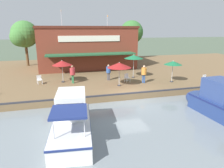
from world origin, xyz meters
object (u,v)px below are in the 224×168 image
motorboat_distant_upstream (72,118)px  patio_umbrella_back_row (62,63)px  person_near_entrance (72,72)px  person_mid_patio (108,70)px  patio_umbrella_mid_patio_left (119,65)px  cafe_chair_far_corner_seat (205,79)px  tree_behind_restaurant (131,33)px  cafe_chair_back_row_seat (127,77)px  cafe_chair_under_first_umbrella (39,79)px  person_at_quay_edge (144,72)px  waterfront_restaurant (86,47)px  patio_umbrella_far_corner (134,57)px  patio_umbrella_mid_patio_right (173,63)px  motorboat_nearest_quay (224,104)px  tree_downstream_bank (23,35)px

motorboat_distant_upstream → patio_umbrella_back_row: bearing=-178.5°
person_near_entrance → motorboat_distant_upstream: bearing=-4.4°
person_near_entrance → person_mid_patio: person_near_entrance is taller
patio_umbrella_mid_patio_left → cafe_chair_far_corner_seat: bearing=81.1°
motorboat_distant_upstream → tree_behind_restaurant: 26.78m
patio_umbrella_back_row → person_mid_patio: (0.43, 4.65, -0.93)m
cafe_chair_back_row_seat → person_near_entrance: size_ratio=0.47×
cafe_chair_far_corner_seat → cafe_chair_under_first_umbrella: 16.36m
cafe_chair_back_row_seat → cafe_chair_far_corner_seat: bearing=71.2°
person_at_quay_edge → cafe_chair_under_first_umbrella: bearing=-102.4°
waterfront_restaurant → cafe_chair_back_row_seat: waterfront_restaurant is taller
person_near_entrance → person_at_quay_edge: person_near_entrance is taller
waterfront_restaurant → patio_umbrella_back_row: (8.31, -3.54, -0.82)m
cafe_chair_under_first_umbrella → tree_behind_restaurant: (-14.16, 14.59, 4.03)m
person_near_entrance → tree_behind_restaurant: size_ratio=0.27×
person_mid_patio → patio_umbrella_far_corner: bearing=99.6°
patio_umbrella_mid_patio_right → person_mid_patio: bearing=-110.9°
patio_umbrella_far_corner → patio_umbrella_mid_patio_right: bearing=47.8°
cafe_chair_back_row_seat → person_at_quay_edge: 1.81m
person_near_entrance → motorboat_distant_upstream: size_ratio=0.29×
person_mid_patio → tree_behind_restaurant: bearing=151.9°
waterfront_restaurant → cafe_chair_back_row_seat: 10.51m
waterfront_restaurant → patio_umbrella_far_corner: bearing=26.3°
person_at_quay_edge → motorboat_distant_upstream: bearing=-46.5°
person_near_entrance → motorboat_nearest_quay: motorboat_nearest_quay is taller
tree_downstream_bank → cafe_chair_back_row_seat: bearing=42.2°
cafe_chair_far_corner_seat → person_at_quay_edge: bearing=-105.9°
person_at_quay_edge → tree_downstream_bank: bearing=-136.1°
person_at_quay_edge → motorboat_distant_upstream: size_ratio=0.29×
motorboat_nearest_quay → waterfront_restaurant: bearing=-159.8°
person_mid_patio → cafe_chair_back_row_seat: bearing=55.5°
patio_umbrella_mid_patio_right → person_at_quay_edge: size_ratio=1.23×
patio_umbrella_back_row → motorboat_nearest_quay: bearing=45.7°
cafe_chair_far_corner_seat → motorboat_distant_upstream: (5.48, -13.40, -0.17)m
patio_umbrella_mid_patio_left → motorboat_distant_upstream: patio_umbrella_mid_patio_left is taller
person_near_entrance → motorboat_nearest_quay: bearing=45.0°
waterfront_restaurant → motorboat_nearest_quay: bearing=20.2°
patio_umbrella_far_corner → person_near_entrance: 6.82m
person_mid_patio → tree_downstream_bank: tree_downstream_bank is taller
patio_umbrella_mid_patio_right → person_near_entrance: size_ratio=1.22×
patio_umbrella_far_corner → tree_behind_restaurant: (-13.91, 4.73, 2.20)m
cafe_chair_under_first_umbrella → person_at_quay_edge: person_at_quay_edge is taller
person_near_entrance → tree_downstream_bank: tree_downstream_bank is taller
person_mid_patio → patio_umbrella_mid_patio_left: bearing=11.7°
person_mid_patio → motorboat_distant_upstream: (9.11, -4.40, -0.74)m
cafe_chair_under_first_umbrella → cafe_chair_far_corner_seat: bearing=76.3°
waterfront_restaurant → person_near_entrance: size_ratio=7.10×
person_near_entrance → patio_umbrella_mid_patio_left: bearing=64.1°
cafe_chair_far_corner_seat → tree_downstream_bank: (-14.84, -18.53, 3.91)m
person_near_entrance → patio_umbrella_far_corner: bearing=96.5°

